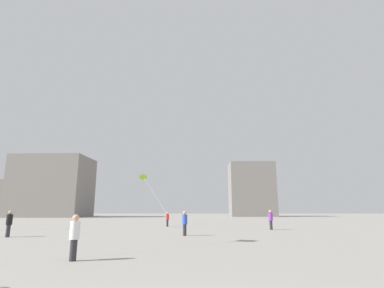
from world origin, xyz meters
The scene contains 8 objects.
person_in_red centered at (-2.87, 30.77, 0.89)m, with size 0.35×0.35×1.63m.
person_in_white centered at (-4.52, 7.40, 0.93)m, with size 0.37×0.37×1.70m.
person_in_blue centered at (-0.60, 18.47, 0.98)m, with size 0.39×0.39×1.78m.
person_in_black centered at (-12.94, 17.31, 1.00)m, with size 0.40×0.40×1.83m.
person_in_purple centered at (7.53, 25.30, 1.02)m, with size 0.40×0.40×1.85m.
kite_lime_diamond centered at (-6.74, 36.60, 6.25)m, with size 4.47×6.37×5.40m.
building_centre_hall centered at (-37.00, 75.45, 7.81)m, with size 18.80×13.70×15.63m.
building_right_hall centered at (17.00, 82.06, 7.54)m, with size 12.62×8.98×15.08m.
Camera 1 is at (-0.06, -4.43, 1.87)m, focal length 28.04 mm.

